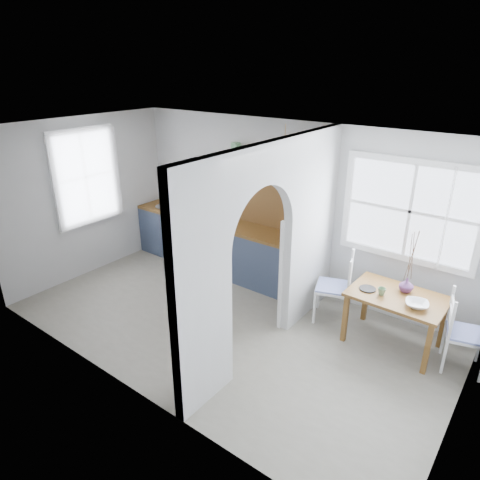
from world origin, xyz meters
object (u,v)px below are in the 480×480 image
Objects in this scene: chair_right at (467,333)px; kettle at (297,236)px; chair_left at (333,286)px; dining_table at (394,320)px; vase at (406,285)px.

kettle is (-2.41, 0.23, 0.55)m from chair_right.
kettle reaches higher than chair_left.
chair_left is at bearing 175.96° from dining_table.
kettle reaches higher than dining_table.
chair_left is at bearing 73.44° from chair_right.
vase is at bearing 66.69° from chair_right.
chair_left reaches higher than dining_table.
dining_table is 6.24× the size of vase.
chair_right is at bearing 3.78° from dining_table.
chair_left is at bearing 8.01° from kettle.
vase is at bearing 74.98° from dining_table.
dining_table is at bearing 77.54° from chair_right.
chair_right is 3.76× the size of kettle.
kettle reaches higher than vase.
kettle is at bearing 172.08° from dining_table.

